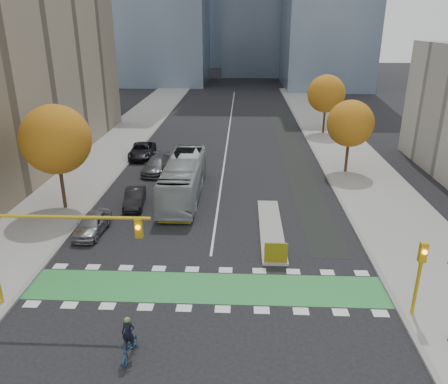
# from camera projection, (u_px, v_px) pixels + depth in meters

# --- Properties ---
(ground) EXTENTS (300.00, 300.00, 0.00)m
(ground) POSITION_uv_depth(u_px,v_px,m) (204.00, 304.00, 22.80)
(ground) COLOR black
(ground) RESTS_ON ground
(sidewalk_west) EXTENTS (7.00, 120.00, 0.15)m
(sidewalk_west) POSITION_uv_depth(u_px,v_px,m) (82.00, 175.00, 41.95)
(sidewalk_west) COLOR gray
(sidewalk_west) RESTS_ON ground
(sidewalk_east) EXTENTS (7.00, 120.00, 0.15)m
(sidewalk_east) POSITION_uv_depth(u_px,v_px,m) (366.00, 179.00, 40.85)
(sidewalk_east) COLOR gray
(sidewalk_east) RESTS_ON ground
(curb_west) EXTENTS (0.30, 120.00, 0.16)m
(curb_west) POSITION_uv_depth(u_px,v_px,m) (118.00, 175.00, 41.81)
(curb_west) COLOR gray
(curb_west) RESTS_ON ground
(curb_east) EXTENTS (0.30, 120.00, 0.16)m
(curb_east) POSITION_uv_depth(u_px,v_px,m) (328.00, 178.00, 40.99)
(curb_east) COLOR gray
(curb_east) RESTS_ON ground
(bike_crossing) EXTENTS (20.00, 3.00, 0.01)m
(bike_crossing) POSITION_uv_depth(u_px,v_px,m) (206.00, 288.00, 24.20)
(bike_crossing) COLOR #2B853C
(bike_crossing) RESTS_ON ground
(centre_line) EXTENTS (0.15, 70.00, 0.01)m
(centre_line) POSITION_uv_depth(u_px,v_px,m) (229.00, 129.00, 60.05)
(centre_line) COLOR silver
(centre_line) RESTS_ON ground
(bike_lane_paint) EXTENTS (2.50, 50.00, 0.01)m
(bike_lane_paint) POSITION_uv_depth(u_px,v_px,m) (291.00, 150.00, 50.43)
(bike_lane_paint) COLOR black
(bike_lane_paint) RESTS_ON ground
(median_island) EXTENTS (1.60, 10.00, 0.16)m
(median_island) POSITION_uv_depth(u_px,v_px,m) (271.00, 228.00, 30.99)
(median_island) COLOR gray
(median_island) RESTS_ON ground
(hazard_board) EXTENTS (1.40, 0.12, 1.30)m
(hazard_board) POSITION_uv_depth(u_px,v_px,m) (276.00, 253.00, 26.26)
(hazard_board) COLOR yellow
(hazard_board) RESTS_ON median_island
(tree_west) EXTENTS (5.20, 5.20, 8.22)m
(tree_west) POSITION_uv_depth(u_px,v_px,m) (56.00, 140.00, 32.43)
(tree_west) COLOR #332114
(tree_west) RESTS_ON ground
(tree_east_near) EXTENTS (4.40, 4.40, 7.08)m
(tree_east_near) POSITION_uv_depth(u_px,v_px,m) (350.00, 124.00, 41.04)
(tree_east_near) COLOR #332114
(tree_east_near) RESTS_ON ground
(tree_east_far) EXTENTS (4.80, 4.80, 7.65)m
(tree_east_far) POSITION_uv_depth(u_px,v_px,m) (326.00, 94.00, 55.78)
(tree_east_far) COLOR #332114
(tree_east_far) RESTS_ON ground
(traffic_signal_west) EXTENTS (8.53, 0.56, 5.20)m
(traffic_signal_west) POSITION_uv_depth(u_px,v_px,m) (39.00, 237.00, 21.19)
(traffic_signal_west) COLOR #BF9914
(traffic_signal_west) RESTS_ON ground
(traffic_signal_east) EXTENTS (0.35, 0.43, 4.10)m
(traffic_signal_east) POSITION_uv_depth(u_px,v_px,m) (420.00, 268.00, 20.91)
(traffic_signal_east) COLOR #BF9914
(traffic_signal_east) RESTS_ON ground
(cyclist) EXTENTS (0.77, 1.85, 2.09)m
(cyclist) POSITION_uv_depth(u_px,v_px,m) (129.00, 344.00, 18.98)
(cyclist) COLOR navy
(cyclist) RESTS_ON ground
(bus) EXTENTS (2.79, 11.74, 3.27)m
(bus) POSITION_uv_depth(u_px,v_px,m) (184.00, 178.00, 36.36)
(bus) COLOR #A0A6A7
(bus) RESTS_ON ground
(parked_car_a) EXTENTS (1.91, 4.28, 1.43)m
(parked_car_a) POSITION_uv_depth(u_px,v_px,m) (92.00, 224.00, 30.23)
(parked_car_a) COLOR gray
(parked_car_a) RESTS_ON ground
(parked_car_b) EXTENTS (1.89, 4.25, 1.36)m
(parked_car_b) POSITION_uv_depth(u_px,v_px,m) (135.00, 198.00, 34.82)
(parked_car_b) COLOR black
(parked_car_b) RESTS_ON ground
(parked_car_c) EXTENTS (2.49, 5.21, 1.47)m
(parked_car_c) POSITION_uv_depth(u_px,v_px,m) (156.00, 165.00, 42.63)
(parked_car_c) COLOR #515256
(parked_car_c) RESTS_ON ground
(parked_car_d) EXTENTS (2.92, 5.65, 1.52)m
(parked_car_d) POSITION_uv_depth(u_px,v_px,m) (142.00, 151.00, 47.38)
(parked_car_d) COLOR black
(parked_car_d) RESTS_ON ground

